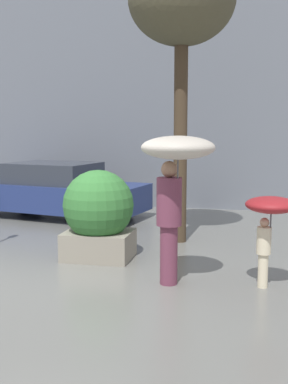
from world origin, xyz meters
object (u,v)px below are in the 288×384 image
at_px(planter_box, 98,214).
at_px(parked_car_near, 54,191).
at_px(person_child, 270,214).
at_px(street_tree, 182,4).
at_px(person_adult, 175,170).

relative_size(planter_box, parked_car_near, 0.31).
relative_size(person_child, street_tree, 0.24).
distance_m(person_child, parked_car_near, 6.47).
distance_m(person_adult, parked_car_near, 5.80).
bearing_deg(street_tree, person_child, -58.01).
bearing_deg(person_child, person_adult, -144.66).
relative_size(planter_box, person_child, 1.18).
relative_size(person_child, parked_car_near, 0.26).
distance_m(person_adult, person_child, 1.35).
xyz_separation_m(person_adult, street_tree, (-0.27, 2.55, 2.70)).
xyz_separation_m(person_child, parked_car_near, (-4.79, 4.33, -0.39)).
height_order(parked_car_near, street_tree, street_tree).
height_order(person_adult, person_child, person_adult).
height_order(person_child, street_tree, street_tree).
bearing_deg(planter_box, person_child, -20.19).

